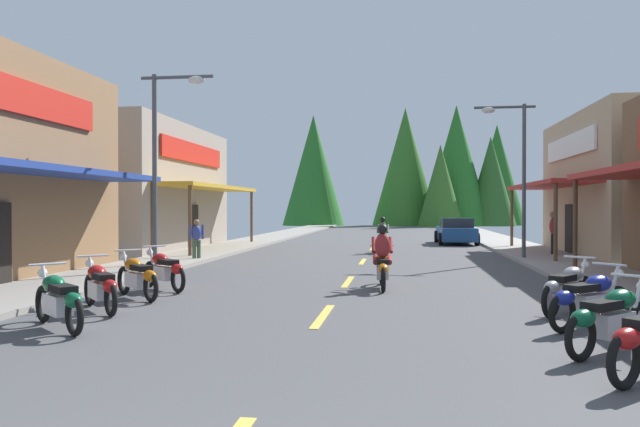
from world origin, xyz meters
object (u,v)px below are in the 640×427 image
Objects in this scene: rider_cruising_trailing at (383,238)px; pedestrian_waiting at (553,230)px; streetlamp_left at (166,143)px; parked_car_curbside at (456,231)px; streetlamp_right at (514,157)px; motorcycle_parked_right_2 at (590,298)px; motorcycle_parked_left_1 at (100,286)px; rider_cruising_lead at (382,262)px; motorcycle_parked_left_0 at (58,299)px; motorcycle_parked_left_3 at (164,269)px; pedestrian_by_shop at (196,237)px; motorcycle_parked_right_1 at (611,318)px; motorcycle_parked_left_2 at (137,276)px; motorcycle_parked_right_3 at (568,287)px.

rider_cruising_trailing is 6.92m from pedestrian_waiting.
rider_cruising_trailing is at bearing 56.35° from streetlamp_left.
streetlamp_left is 19.17m from parked_car_curbside.
streetlamp_right reaches higher than motorcycle_parked_right_2.
rider_cruising_lead is at bearing -94.99° from motorcycle_parked_left_1.
pedestrian_waiting reaches higher than motorcycle_parked_left_0.
pedestrian_waiting is (12.89, 7.82, -2.84)m from streetlamp_left.
motorcycle_parked_left_3 is 1.07× the size of pedestrian_by_shop.
pedestrian_by_shop reaches higher than motorcycle_parked_right_1.
motorcycle_parked_left_1 and motorcycle_parked_left_2 have the same top height.
streetlamp_left is 7.36m from motorcycle_parked_left_1.
motorcycle_parked_right_3 is at bearing -140.97° from motorcycle_parked_left_2.
motorcycle_parked_right_2 is 22.98m from parked_car_curbside.
rider_cruising_lead reaches higher than motorcycle_parked_right_3.
pedestrian_by_shop is (-1.76, 8.83, 0.39)m from motorcycle_parked_left_2.
motorcycle_parked_left_2 is (-0.01, 1.63, 0.00)m from motorcycle_parked_left_1.
motorcycle_parked_left_1 is at bearing 133.74° from motorcycle_parked_left_2.
parked_car_curbside is at bearing -68.28° from motorcycle_parked_left_0.
motorcycle_parked_right_1 is 9.32m from motorcycle_parked_left_2.
motorcycle_parked_left_0 is at bearing -79.84° from streetlamp_left.
motorcycle_parked_left_3 is at bearing 114.03° from motorcycle_parked_right_3.
motorcycle_parked_left_0 is 0.79× the size of rider_cruising_trailing.
motorcycle_parked_right_1 is at bearing -138.13° from motorcycle_parked_right_2.
motorcycle_parked_left_2 is at bearing 112.84° from motorcycle_parked_right_1.
motorcycle_parked_left_3 is (-8.69, 3.47, 0.00)m from motorcycle_parked_right_2.
motorcycle_parked_left_0 is 1.02× the size of motorcycle_parked_left_3.
motorcycle_parked_right_3 is at bearing 42.49° from motorcycle_parked_right_1.
motorcycle_parked_left_1 is 16.32m from rider_cruising_trailing.
motorcycle_parked_right_2 is 1.03× the size of motorcycle_parked_left_1.
pedestrian_waiting reaches higher than motorcycle_parked_right_3.
motorcycle_parked_right_3 is 1.07× the size of motorcycle_parked_left_3.
motorcycle_parked_left_1 is 0.38× the size of parked_car_curbside.
motorcycle_parked_right_3 is 0.82× the size of rider_cruising_trailing.
rider_cruising_lead is at bearing -176.18° from rider_cruising_trailing.
motorcycle_parked_left_2 is (-8.48, 3.85, 0.00)m from motorcycle_parked_right_1.
rider_cruising_lead is 1.18× the size of pedestrian_waiting.
motorcycle_parked_right_3 is at bearing -173.20° from pedestrian_by_shop.
motorcycle_parked_left_0 is 0.79× the size of rider_cruising_lead.
motorcycle_parked_left_3 is at bearing 118.01° from motorcycle_parked_right_2.
motorcycle_parked_right_2 is 0.39× the size of parked_car_curbside.
motorcycle_parked_left_2 is (-9.81, -10.82, -3.34)m from streetlamp_right.
motorcycle_parked_left_2 is 1.39m from motorcycle_parked_left_3.
pedestrian_waiting is at bearing 38.66° from motorcycle_parked_right_2.
motorcycle_parked_left_1 is at bearing 164.74° from rider_cruising_trailing.
motorcycle_parked_left_1 and motorcycle_parked_left_3 have the same top height.
streetlamp_right is 12.10m from pedestrian_by_shop.
motorcycle_parked_right_3 is (0.26, 3.16, 0.00)m from motorcycle_parked_right_1.
rider_cruising_trailing reaches higher than motorcycle_parked_right_3.
motorcycle_parked_right_1 is at bearing -142.83° from motorcycle_parked_left_0.
pedestrian_waiting is (6.40, 10.26, 0.40)m from rider_cruising_lead.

